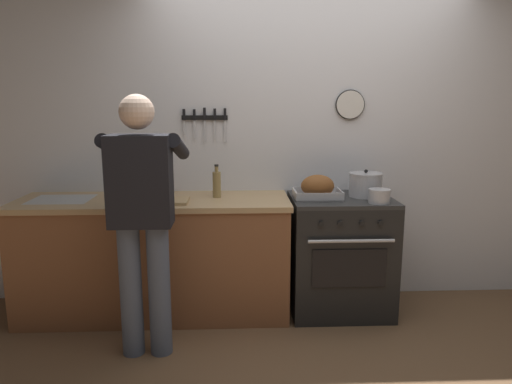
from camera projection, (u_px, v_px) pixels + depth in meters
name	position (u px, v px, depth m)	size (l,w,h in m)	color
ground_plane	(336.00, 382.00, 2.74)	(8.00, 8.00, 0.00)	brown
wall_back	(307.00, 141.00, 3.82)	(6.00, 0.13, 2.60)	silver
counter_block	(154.00, 256.00, 3.57)	(2.03, 0.65, 0.90)	brown
stove	(340.00, 254.00, 3.63)	(0.76, 0.67, 0.90)	black
person_cook	(142.00, 210.00, 2.91)	(0.51, 0.63, 1.66)	#4C566B
roasting_pan	(317.00, 188.00, 3.49)	(0.35, 0.26, 0.18)	#B7B7BC
stock_pot	(365.00, 185.00, 3.57)	(0.25, 0.25, 0.21)	#B7B7BC
saucepan	(379.00, 196.00, 3.34)	(0.15, 0.15, 0.10)	#B7B7BC
cutting_board	(163.00, 201.00, 3.37)	(0.36, 0.24, 0.02)	tan
bottle_dish_soap	(142.00, 182.00, 3.63)	(0.06, 0.06, 0.24)	#338CCC
bottle_wine_red	(158.00, 176.00, 3.71)	(0.07, 0.07, 0.32)	#47141E
bottle_vinegar	(217.00, 184.00, 3.53)	(0.06, 0.06, 0.25)	#997F4C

